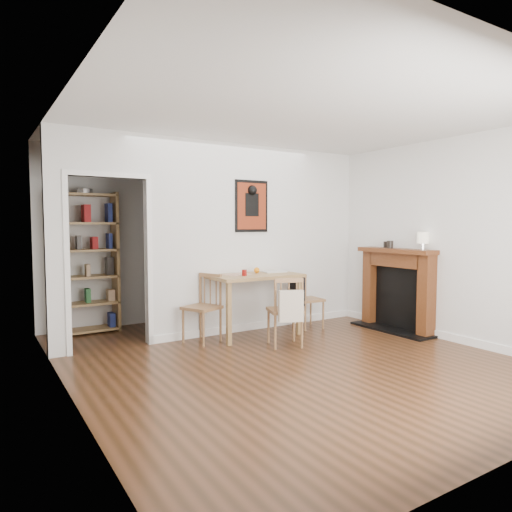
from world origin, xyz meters
TOP-DOWN VIEW (x-y plane):
  - ground at (0.00, 0.00)m, footprint 5.20×5.20m
  - room_shell at (0.10, 1.34)m, footprint 5.20×5.20m
  - dining_table at (0.27, 1.10)m, footprint 1.22×0.77m
  - chair_left at (-0.48, 1.10)m, footprint 0.57×0.57m
  - chair_right at (1.15, 1.02)m, footprint 0.48×0.43m
  - chair_front at (0.31, 0.39)m, footprint 0.55×0.58m
  - bookshelf at (-1.60, 2.40)m, footprint 0.82×0.33m
  - fireplace at (2.16, 0.25)m, footprint 0.45×1.25m
  - red_glass at (0.06, 0.96)m, footprint 0.06×0.06m
  - orange_fruit at (0.37, 1.16)m, footprint 0.08×0.08m
  - placemat at (0.06, 1.15)m, footprint 0.41×0.35m
  - notebook at (0.65, 1.15)m, footprint 0.34×0.27m
  - mantel_lamp at (2.15, -0.16)m, footprint 0.15×0.15m
  - ceramic_jar_a at (2.08, 0.33)m, footprint 0.09×0.09m
  - ceramic_jar_b at (2.18, 0.49)m, footprint 0.07×0.07m

SIDE VIEW (x-z plane):
  - ground at x=0.00m, z-range 0.00..0.00m
  - chair_right at x=1.15m, z-range 0.01..0.82m
  - chair_left at x=-0.48m, z-range 0.00..0.87m
  - chair_front at x=0.31m, z-range 0.01..0.87m
  - fireplace at x=2.16m, z-range 0.04..1.20m
  - dining_table at x=0.27m, z-range 0.32..1.14m
  - placemat at x=0.06m, z-range 0.83..0.83m
  - notebook at x=0.65m, z-range 0.83..0.85m
  - orange_fruit at x=0.37m, z-range 0.83..0.91m
  - red_glass at x=0.06m, z-range 0.83..0.91m
  - bookshelf at x=-1.60m, z-range -0.01..1.93m
  - ceramic_jar_b at x=2.18m, z-range 1.16..1.25m
  - ceramic_jar_a at x=2.08m, z-range 1.16..1.27m
  - room_shell at x=0.10m, z-range -1.30..3.90m
  - mantel_lamp at x=2.15m, z-range 1.19..1.42m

